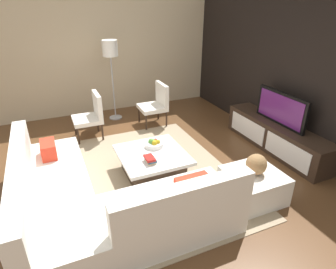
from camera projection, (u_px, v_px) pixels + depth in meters
ground_plane at (149, 179)px, 4.29m from camera, size 14.00×14.00×0.00m
feature_wall_back at (302, 70)px, 4.65m from camera, size 6.40×0.12×2.80m
side_wall_left at (106, 50)px, 6.39m from camera, size 0.12×5.20×2.80m
area_rug at (147, 176)px, 4.37m from camera, size 3.23×2.49×0.01m
media_console at (276, 136)px, 5.05m from camera, size 2.17×0.49×0.50m
television at (281, 108)px, 4.82m from camera, size 1.09×0.06×0.55m
sectional_couch at (95, 200)px, 3.41m from camera, size 2.51×2.40×0.83m
coffee_table at (153, 163)px, 4.32m from camera, size 1.00×0.97×0.38m
accent_chair_near at (92, 113)px, 5.39m from camera, size 0.53×0.52×0.87m
floor_lamp at (110, 54)px, 5.84m from camera, size 0.31×0.31×1.69m
ottoman at (253, 186)px, 3.82m from camera, size 0.70×0.70×0.40m
fruit_bowl at (154, 144)px, 4.40m from camera, size 0.28×0.28×0.13m
accent_chair_far at (157, 102)px, 5.96m from camera, size 0.54×0.53×0.87m
decorative_ball at (256, 164)px, 3.67m from camera, size 0.27×0.27×0.27m
book_stack at (150, 159)px, 3.99m from camera, size 0.20×0.14×0.09m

